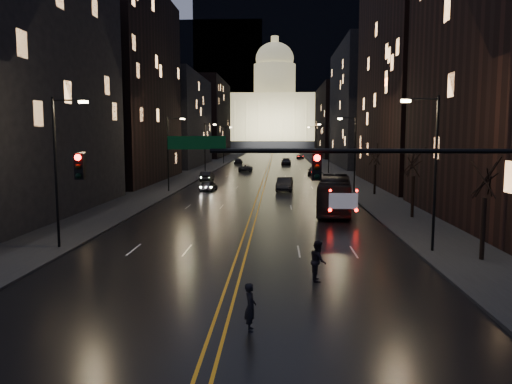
# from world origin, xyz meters

# --- Properties ---
(ground) EXTENTS (900.00, 900.00, 0.00)m
(ground) POSITION_xyz_m (0.00, 0.00, 0.00)
(ground) COLOR black
(ground) RESTS_ON ground
(road) EXTENTS (20.00, 320.00, 0.02)m
(road) POSITION_xyz_m (0.00, 130.00, 0.01)
(road) COLOR black
(road) RESTS_ON ground
(sidewalk_left) EXTENTS (8.00, 320.00, 0.16)m
(sidewalk_left) POSITION_xyz_m (-14.00, 130.00, 0.08)
(sidewalk_left) COLOR black
(sidewalk_left) RESTS_ON ground
(sidewalk_right) EXTENTS (8.00, 320.00, 0.16)m
(sidewalk_right) POSITION_xyz_m (14.00, 130.00, 0.08)
(sidewalk_right) COLOR black
(sidewalk_right) RESTS_ON ground
(center_line) EXTENTS (0.62, 320.00, 0.01)m
(center_line) POSITION_xyz_m (0.00, 130.00, 0.03)
(center_line) COLOR orange
(center_line) RESTS_ON road
(building_left_mid) EXTENTS (12.00, 30.00, 28.00)m
(building_left_mid) POSITION_xyz_m (-21.00, 54.00, 14.00)
(building_left_mid) COLOR black
(building_left_mid) RESTS_ON ground
(building_left_far) EXTENTS (12.00, 34.00, 20.00)m
(building_left_far) POSITION_xyz_m (-21.00, 92.00, 10.00)
(building_left_far) COLOR black
(building_left_far) RESTS_ON ground
(building_left_dist) EXTENTS (12.00, 40.00, 24.00)m
(building_left_dist) POSITION_xyz_m (-21.00, 140.00, 12.00)
(building_left_dist) COLOR black
(building_left_dist) RESTS_ON ground
(building_right_tall) EXTENTS (12.00, 30.00, 38.00)m
(building_right_tall) POSITION_xyz_m (21.00, 50.00, 19.00)
(building_right_tall) COLOR black
(building_right_tall) RESTS_ON ground
(building_right_mid) EXTENTS (12.00, 34.00, 26.00)m
(building_right_mid) POSITION_xyz_m (21.00, 92.00, 13.00)
(building_right_mid) COLOR black
(building_right_mid) RESTS_ON ground
(building_right_dist) EXTENTS (12.00, 40.00, 22.00)m
(building_right_dist) POSITION_xyz_m (21.00, 140.00, 11.00)
(building_right_dist) COLOR black
(building_right_dist) RESTS_ON ground
(mountain_ridge) EXTENTS (520.00, 60.00, 130.00)m
(mountain_ridge) POSITION_xyz_m (40.00, 380.00, 65.00)
(mountain_ridge) COLOR black
(mountain_ridge) RESTS_ON ground
(capitol) EXTENTS (90.00, 50.00, 58.50)m
(capitol) POSITION_xyz_m (0.00, 250.00, 17.15)
(capitol) COLOR black
(capitol) RESTS_ON ground
(traffic_signal) EXTENTS (17.29, 0.45, 7.00)m
(traffic_signal) POSITION_xyz_m (5.91, -0.00, 5.10)
(traffic_signal) COLOR black
(traffic_signal) RESTS_ON ground
(streetlamp_right_near) EXTENTS (2.13, 0.25, 9.00)m
(streetlamp_right_near) POSITION_xyz_m (10.81, 10.00, 5.08)
(streetlamp_right_near) COLOR black
(streetlamp_right_near) RESTS_ON ground
(streetlamp_left_near) EXTENTS (2.13, 0.25, 9.00)m
(streetlamp_left_near) POSITION_xyz_m (-10.81, 10.00, 5.08)
(streetlamp_left_near) COLOR black
(streetlamp_left_near) RESTS_ON ground
(streetlamp_right_mid) EXTENTS (2.13, 0.25, 9.00)m
(streetlamp_right_mid) POSITION_xyz_m (10.81, 40.00, 5.08)
(streetlamp_right_mid) COLOR black
(streetlamp_right_mid) RESTS_ON ground
(streetlamp_left_mid) EXTENTS (2.13, 0.25, 9.00)m
(streetlamp_left_mid) POSITION_xyz_m (-10.81, 40.00, 5.08)
(streetlamp_left_mid) COLOR black
(streetlamp_left_mid) RESTS_ON ground
(streetlamp_right_far) EXTENTS (2.13, 0.25, 9.00)m
(streetlamp_right_far) POSITION_xyz_m (10.81, 70.00, 5.08)
(streetlamp_right_far) COLOR black
(streetlamp_right_far) RESTS_ON ground
(streetlamp_left_far) EXTENTS (2.13, 0.25, 9.00)m
(streetlamp_left_far) POSITION_xyz_m (-10.81, 70.00, 5.08)
(streetlamp_left_far) COLOR black
(streetlamp_left_far) RESTS_ON ground
(streetlamp_right_dist) EXTENTS (2.13, 0.25, 9.00)m
(streetlamp_right_dist) POSITION_xyz_m (10.81, 100.00, 5.08)
(streetlamp_right_dist) COLOR black
(streetlamp_right_dist) RESTS_ON ground
(streetlamp_left_dist) EXTENTS (2.13, 0.25, 9.00)m
(streetlamp_left_dist) POSITION_xyz_m (-10.81, 100.00, 5.08)
(streetlamp_left_dist) COLOR black
(streetlamp_left_dist) RESTS_ON ground
(tree_right_near) EXTENTS (2.40, 2.40, 6.65)m
(tree_right_near) POSITION_xyz_m (13.00, 8.00, 4.53)
(tree_right_near) COLOR black
(tree_right_near) RESTS_ON ground
(tree_right_mid) EXTENTS (2.40, 2.40, 6.65)m
(tree_right_mid) POSITION_xyz_m (13.00, 22.00, 4.53)
(tree_right_mid) COLOR black
(tree_right_mid) RESTS_ON ground
(tree_right_far) EXTENTS (2.40, 2.40, 6.65)m
(tree_right_far) POSITION_xyz_m (13.00, 38.00, 4.53)
(tree_right_far) COLOR black
(tree_right_far) RESTS_ON ground
(bus) EXTENTS (4.00, 11.63, 3.17)m
(bus) POSITION_xyz_m (7.05, 25.26, 1.59)
(bus) COLOR black
(bus) RESTS_ON ground
(oncoming_car_a) EXTENTS (2.02, 4.06, 1.33)m
(oncoming_car_a) POSITION_xyz_m (-6.45, 41.55, 0.66)
(oncoming_car_a) COLOR black
(oncoming_car_a) RESTS_ON ground
(oncoming_car_b) EXTENTS (1.73, 4.56, 1.48)m
(oncoming_car_b) POSITION_xyz_m (-8.50, 54.93, 0.74)
(oncoming_car_b) COLOR black
(oncoming_car_b) RESTS_ON ground
(oncoming_car_c) EXTENTS (2.53, 5.05, 1.37)m
(oncoming_car_c) POSITION_xyz_m (-4.05, 75.11, 0.69)
(oncoming_car_c) COLOR black
(oncoming_car_c) RESTS_ON ground
(oncoming_car_d) EXTENTS (2.08, 4.81, 1.38)m
(oncoming_car_d) POSITION_xyz_m (-7.41, 99.59, 0.69)
(oncoming_car_d) COLOR black
(oncoming_car_d) RESTS_ON ground
(receding_car_a) EXTENTS (2.23, 5.27, 1.69)m
(receding_car_a) POSITION_xyz_m (2.86, 42.03, 0.85)
(receding_car_a) COLOR black
(receding_car_a) RESTS_ON ground
(receding_car_b) EXTENTS (2.43, 4.97, 1.63)m
(receding_car_b) POSITION_xyz_m (8.07, 65.57, 0.82)
(receding_car_b) COLOR black
(receding_car_b) RESTS_ON ground
(receding_car_c) EXTENTS (2.35, 5.54, 1.60)m
(receding_car_c) POSITION_xyz_m (3.88, 95.28, 0.80)
(receding_car_c) COLOR black
(receding_car_c) RESTS_ON ground
(receding_car_d) EXTENTS (2.18, 4.55, 1.25)m
(receding_car_d) POSITION_xyz_m (8.50, 127.98, 0.63)
(receding_car_d) COLOR black
(receding_car_d) RESTS_ON ground
(pedestrian_a) EXTENTS (0.47, 0.66, 1.71)m
(pedestrian_a) POSITION_xyz_m (1.12, -2.00, 0.86)
(pedestrian_a) COLOR black
(pedestrian_a) RESTS_ON ground
(pedestrian_b) EXTENTS (0.54, 0.95, 1.92)m
(pedestrian_b) POSITION_xyz_m (3.95, 4.15, 0.96)
(pedestrian_b) COLOR black
(pedestrian_b) RESTS_ON ground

